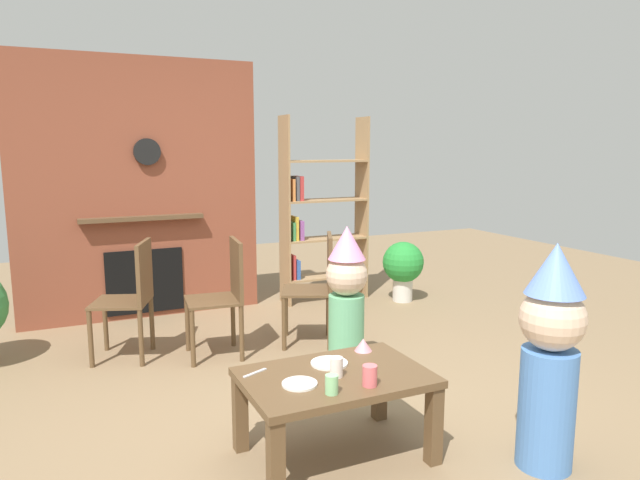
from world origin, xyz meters
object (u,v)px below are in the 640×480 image
object	(u,v)px
bookshelf	(318,216)
potted_plant_tall	(403,265)
coffee_table	(335,388)
paper_plate_rear	(329,363)
birthday_cake_slice	(363,345)
paper_plate_front	(300,384)
child_with_cone_hat	(550,351)
child_in_pink	(347,296)
dining_chair_right	(318,282)
paper_cup_center	(336,367)
paper_cup_near_left	(370,376)
dining_chair_middle	(225,290)
dining_chair_left	(133,293)
paper_cup_near_right	(332,384)

from	to	relation	value
bookshelf	potted_plant_tall	size ratio (longest dim) A/B	3.04
potted_plant_tall	coffee_table	bearing A→B (deg)	-129.22
coffee_table	potted_plant_tall	world-z (taller)	potted_plant_tall
paper_plate_rear	birthday_cake_slice	size ratio (longest dim) A/B	1.99
paper_plate_front	child_with_cone_hat	world-z (taller)	child_with_cone_hat
child_in_pink	dining_chair_right	size ratio (longest dim) A/B	1.17
child_in_pink	child_with_cone_hat	bearing A→B (deg)	43.17
bookshelf	potted_plant_tall	bearing A→B (deg)	-27.19
child_with_cone_hat	child_in_pink	world-z (taller)	child_with_cone_hat
child_in_pink	paper_plate_front	bearing A→B (deg)	-7.14
child_with_cone_hat	bookshelf	bearing A→B (deg)	-65.30
paper_cup_center	birthday_cake_slice	size ratio (longest dim) A/B	1.01
paper_cup_near_left	potted_plant_tall	distance (m)	3.26
potted_plant_tall	paper_cup_center	bearing A→B (deg)	-128.96
bookshelf	paper_cup_near_left	size ratio (longest dim) A/B	18.50
child_with_cone_hat	dining_chair_middle	bearing A→B (deg)	-35.48
bookshelf	paper_plate_rear	world-z (taller)	bookshelf
paper_plate_front	dining_chair_left	bearing A→B (deg)	105.35
bookshelf	paper_cup_near_right	distance (m)	3.35
paper_cup_near_right	paper_cup_near_left	bearing A→B (deg)	1.41
bookshelf	paper_cup_near_right	bearing A→B (deg)	-113.47
paper_cup_near_left	birthday_cake_slice	bearing A→B (deg)	64.70
paper_cup_near_right	dining_chair_middle	distance (m)	1.89
paper_plate_rear	dining_chair_middle	size ratio (longest dim) A/B	0.22
paper_cup_near_right	bookshelf	bearing A→B (deg)	66.53
coffee_table	paper_cup_near_right	size ratio (longest dim) A/B	10.24
bookshelf	paper_cup_center	bearing A→B (deg)	-112.87
coffee_table	birthday_cake_slice	world-z (taller)	birthday_cake_slice
bookshelf	paper_cup_center	xyz separation A→B (m)	(-1.22, -2.88, -0.38)
paper_cup_center	child_in_pink	size ratio (longest dim) A/B	0.10
paper_cup_center	birthday_cake_slice	xyz separation A→B (m)	(0.30, 0.27, -0.01)
dining_chair_right	coffee_table	bearing A→B (deg)	91.94
dining_chair_middle	dining_chair_right	size ratio (longest dim) A/B	1.00
paper_cup_near_left	child_with_cone_hat	bearing A→B (deg)	-21.08
paper_cup_near_right	child_with_cone_hat	world-z (taller)	child_with_cone_hat
child_in_pink	dining_chair_left	world-z (taller)	child_in_pink
birthday_cake_slice	child_in_pink	xyz separation A→B (m)	(0.28, 0.75, 0.07)
paper_cup_near_left	dining_chair_middle	distance (m)	1.90
dining_chair_right	birthday_cake_slice	bearing A→B (deg)	99.30
paper_cup_near_left	child_with_cone_hat	size ratio (longest dim) A/B	0.09
paper_plate_rear	dining_chair_middle	world-z (taller)	dining_chair_middle
paper_cup_near_right	paper_plate_front	world-z (taller)	paper_cup_near_right
dining_chair_right	paper_cup_near_right	bearing A→B (deg)	90.95
paper_cup_near_left	paper_cup_center	xyz separation A→B (m)	(-0.10, 0.17, -0.00)
paper_plate_front	dining_chair_left	size ratio (longest dim) A/B	0.19
birthday_cake_slice	dining_chair_middle	distance (m)	1.51
birthday_cake_slice	potted_plant_tall	world-z (taller)	potted_plant_tall
dining_chair_left	child_in_pink	bearing A→B (deg)	166.19
paper_cup_near_left	paper_cup_near_right	distance (m)	0.21
paper_cup_near_left	child_in_pink	bearing A→B (deg)	67.64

